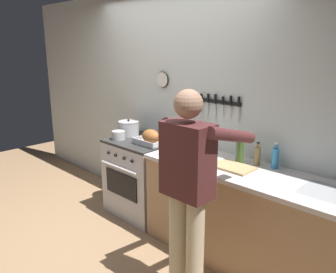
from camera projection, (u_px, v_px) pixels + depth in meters
ground_plane at (82, 253)px, 3.29m from camera, size 8.00×8.00×0.00m
wall_back at (177, 105)px, 3.89m from camera, size 6.00×0.13×2.60m
counter_block at (248, 218)px, 3.04m from camera, size 2.03×0.65×0.90m
stove at (142, 177)px, 4.01m from camera, size 0.76×0.67×0.90m
person_cook at (189, 183)px, 2.54m from camera, size 0.51×0.63×1.66m
roasting_pan at (151, 138)px, 3.73m from camera, size 0.35×0.26×0.17m
stock_pot at (129, 128)px, 4.11m from camera, size 0.25×0.25×0.20m
saucepan at (119, 135)px, 3.93m from camera, size 0.15×0.15×0.10m
cutting_board at (233, 167)px, 3.01m from camera, size 0.36×0.24×0.02m
bottle_hot_sauce at (189, 139)px, 3.64m from camera, size 0.05×0.05×0.20m
bottle_soy_sauce at (194, 142)px, 3.52m from camera, size 0.06×0.06×0.21m
bottle_dish_soap at (275, 158)px, 2.98m from camera, size 0.06×0.06×0.24m
bottle_cooking_oil at (177, 139)px, 3.53m from camera, size 0.08×0.08×0.28m
bottle_vinegar at (257, 155)px, 3.07m from camera, size 0.06×0.06×0.22m
bottle_olive_oil at (240, 150)px, 3.10m from camera, size 0.07×0.07×0.31m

